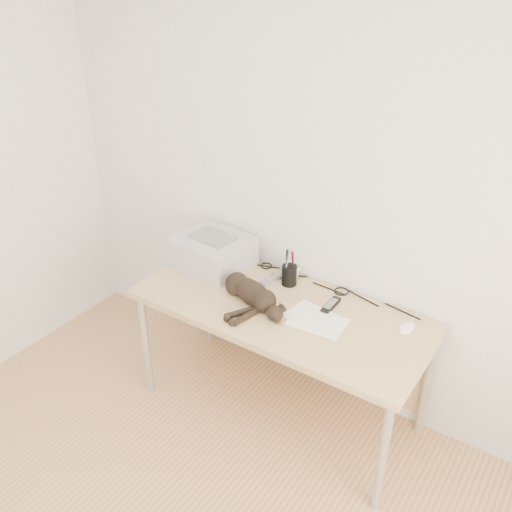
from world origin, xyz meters
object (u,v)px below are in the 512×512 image
Objects in this scene: pen_cup at (289,275)px; mouse at (407,326)px; cat at (249,293)px; mug at (292,271)px; desk at (289,319)px; printer at (214,251)px.

pen_cup is 0.71m from mouse.
cat is 0.83m from mouse.
mouse is (0.71, -0.03, -0.04)m from pen_cup.
mug is at bearing 96.44° from cat.
desk is 7.24× the size of pen_cup.
printer is 1.20m from mouse.
printer is 4.33× the size of mug.
printer is 0.49m from pen_cup.
printer is at bearing 170.97° from cat.
cat is (0.40, -0.21, -0.04)m from printer.
printer is 0.49m from mug.
mug is at bearing 178.63° from mouse.
pen_cup is (0.48, 0.07, -0.03)m from printer.
cat is at bearing -101.76° from mug.
mug is (0.47, 0.13, -0.05)m from printer.
mug reaches higher than mouse.
mouse is at bearing 35.33° from cat.
printer is at bearing 173.51° from desk.
printer is 0.45m from cat.
cat is at bearing -107.31° from pen_cup.
cat is at bearing -27.22° from printer.
cat reaches higher than mug.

